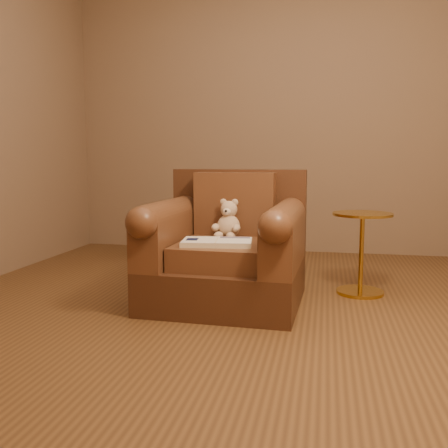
# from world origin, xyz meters

# --- Properties ---
(floor) EXTENTS (4.00, 4.00, 0.00)m
(floor) POSITION_xyz_m (0.00, 0.00, 0.00)
(floor) COLOR brown
(floor) RESTS_ON ground
(room) EXTENTS (4.02, 4.02, 2.71)m
(room) POSITION_xyz_m (0.00, 0.00, 1.71)
(room) COLOR #856B52
(room) RESTS_ON ground
(armchair) EXTENTS (0.96, 0.91, 0.83)m
(armchair) POSITION_xyz_m (-0.13, 0.15, 0.32)
(armchair) COLOR #462817
(armchair) RESTS_ON floor
(teddy_bear) EXTENTS (0.19, 0.21, 0.26)m
(teddy_bear) POSITION_xyz_m (-0.14, 0.22, 0.49)
(teddy_bear) COLOR #CBAE8E
(teddy_bear) RESTS_ON armchair
(guidebook) EXTENTS (0.44, 0.29, 0.03)m
(guidebook) POSITION_xyz_m (-0.15, -0.05, 0.41)
(guidebook) COLOR beige
(guidebook) RESTS_ON armchair
(side_table) EXTENTS (0.39, 0.39, 0.55)m
(side_table) POSITION_xyz_m (0.72, 0.50, 0.30)
(side_table) COLOR gold
(side_table) RESTS_ON floor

